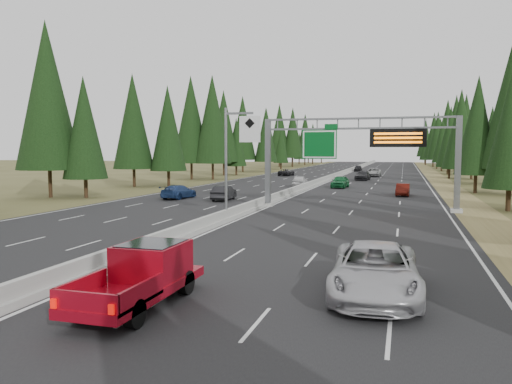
% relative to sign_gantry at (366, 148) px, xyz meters
% --- Properties ---
extents(road, '(32.00, 260.00, 0.08)m').
position_rel_sign_gantry_xyz_m(road, '(-8.92, 45.12, -5.23)').
color(road, black).
rests_on(road, ground).
extents(shoulder_right, '(3.60, 260.00, 0.06)m').
position_rel_sign_gantry_xyz_m(shoulder_right, '(8.88, 45.12, -5.24)').
color(shoulder_right, olive).
rests_on(shoulder_right, ground).
extents(shoulder_left, '(3.60, 260.00, 0.06)m').
position_rel_sign_gantry_xyz_m(shoulder_left, '(-26.72, 45.12, -5.24)').
color(shoulder_left, '#484722').
rests_on(shoulder_left, ground).
extents(median_barrier, '(0.70, 260.00, 0.85)m').
position_rel_sign_gantry_xyz_m(median_barrier, '(-8.92, 45.12, -4.85)').
color(median_barrier, '#9A9A94').
rests_on(median_barrier, road).
extents(sign_gantry, '(16.75, 0.98, 7.80)m').
position_rel_sign_gantry_xyz_m(sign_gantry, '(0.00, 0.00, 0.00)').
color(sign_gantry, slate).
rests_on(sign_gantry, road).
extents(hov_sign_pole, '(2.80, 0.50, 8.00)m').
position_rel_sign_gantry_xyz_m(hov_sign_pole, '(-8.33, -9.92, -0.54)').
color(hov_sign_pole, slate).
rests_on(hov_sign_pole, road).
extents(tree_row_right, '(11.77, 238.49, 18.94)m').
position_rel_sign_gantry_xyz_m(tree_row_right, '(13.45, 41.00, 4.08)').
color(tree_row_right, black).
rests_on(tree_row_right, ground).
extents(tree_row_left, '(11.86, 240.46, 18.96)m').
position_rel_sign_gantry_xyz_m(tree_row_left, '(-31.29, 36.31, 4.16)').
color(tree_row_left, black).
rests_on(tree_row_left, ground).
extents(silver_minivan, '(3.29, 6.58, 1.79)m').
position_rel_sign_gantry_xyz_m(silver_minivan, '(2.24, -25.50, -4.29)').
color(silver_minivan, '#B8B7BC').
rests_on(silver_minivan, road).
extents(red_pickup, '(2.11, 5.92, 1.93)m').
position_rel_sign_gantry_xyz_m(red_pickup, '(-5.05, -28.40, -4.12)').
color(red_pickup, black).
rests_on(red_pickup, road).
extents(car_ahead_green, '(2.25, 4.92, 1.64)m').
position_rel_sign_gantry_xyz_m(car_ahead_green, '(-5.06, 24.34, -4.37)').
color(car_ahead_green, '#166230').
rests_on(car_ahead_green, road).
extents(car_ahead_dkred, '(1.56, 4.12, 1.34)m').
position_rel_sign_gantry_xyz_m(car_ahead_dkred, '(3.06, 14.50, -4.52)').
color(car_ahead_dkred, '#52120B').
rests_on(car_ahead_dkred, road).
extents(car_ahead_dkgrey, '(2.56, 5.38, 1.52)m').
position_rel_sign_gantry_xyz_m(car_ahead_dkgrey, '(-3.50, 42.67, -4.43)').
color(car_ahead_dkgrey, black).
rests_on(car_ahead_dkgrey, road).
extents(car_ahead_white, '(2.79, 5.81, 1.60)m').
position_rel_sign_gantry_xyz_m(car_ahead_white, '(-2.46, 55.13, -4.39)').
color(car_ahead_white, '#B3B3B3').
rests_on(car_ahead_white, road).
extents(car_ahead_far, '(1.96, 4.49, 1.51)m').
position_rel_sign_gantry_xyz_m(car_ahead_far, '(-7.29, 77.27, -4.43)').
color(car_ahead_far, black).
rests_on(car_ahead_far, road).
extents(car_onc_near, '(1.87, 4.56, 1.47)m').
position_rel_sign_gantry_xyz_m(car_onc_near, '(-14.26, 4.12, -4.45)').
color(car_onc_near, black).
rests_on(car_onc_near, road).
extents(car_onc_blue, '(2.48, 5.09, 1.43)m').
position_rel_sign_gantry_xyz_m(car_onc_blue, '(-19.42, 4.51, -4.48)').
color(car_onc_blue, navy).
rests_on(car_onc_blue, road).
extents(car_onc_white, '(2.10, 4.69, 1.56)m').
position_rel_sign_gantry_xyz_m(car_onc_white, '(-10.62, 24.64, -4.41)').
color(car_onc_white, silver).
rests_on(car_onc_white, road).
extents(car_onc_far, '(2.63, 5.06, 1.36)m').
position_rel_sign_gantry_xyz_m(car_onc_far, '(-19.08, 52.87, -4.51)').
color(car_onc_far, black).
rests_on(car_onc_far, road).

